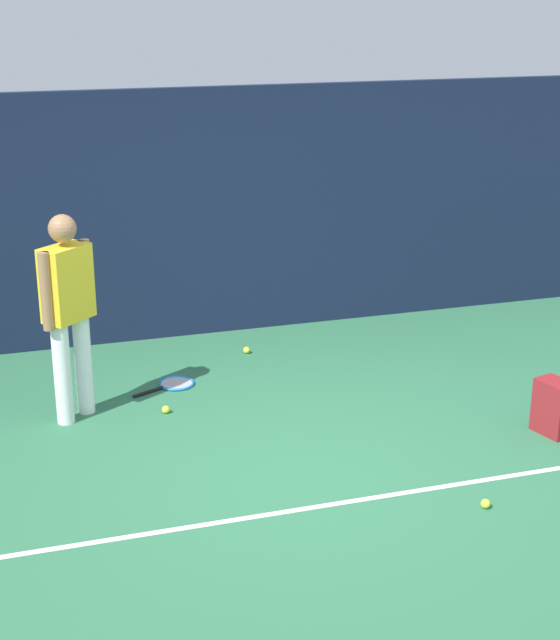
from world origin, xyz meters
TOP-DOWN VIEW (x-y plane):
  - ground_plane at (0.00, 0.00)m, footprint 12.00×12.00m
  - back_fence at (0.00, 3.00)m, footprint 10.00×0.10m
  - court_line at (0.00, -0.63)m, footprint 9.00×0.05m
  - tennis_player at (-1.47, 1.32)m, footprint 0.45×0.43m
  - tennis_racket at (-0.58, 1.72)m, footprint 0.63×0.43m
  - backpack at (2.12, -0.09)m, footprint 0.34×0.34m
  - tennis_ball_near_player at (0.24, 2.29)m, footprint 0.07×0.07m
  - tennis_ball_by_fence at (-0.76, 1.17)m, footprint 0.07×0.07m
  - tennis_ball_mid_court at (1.04, -0.98)m, footprint 0.07×0.07m

SIDE VIEW (x-z plane):
  - ground_plane at x=0.00m, z-range 0.00..0.00m
  - court_line at x=0.00m, z-range 0.00..0.00m
  - tennis_racket at x=-0.58m, z-range 0.00..0.03m
  - tennis_ball_near_player at x=0.24m, z-range 0.00..0.07m
  - tennis_ball_by_fence at x=-0.76m, z-range 0.00..0.07m
  - tennis_ball_mid_court at x=1.04m, z-range 0.00..0.07m
  - backpack at x=2.12m, z-range -0.01..0.43m
  - tennis_player at x=-1.47m, z-range 0.12..1.82m
  - back_fence at x=0.00m, z-range 0.00..2.45m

